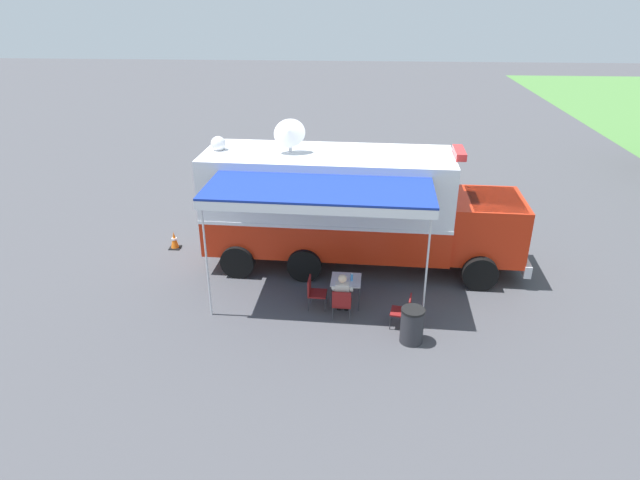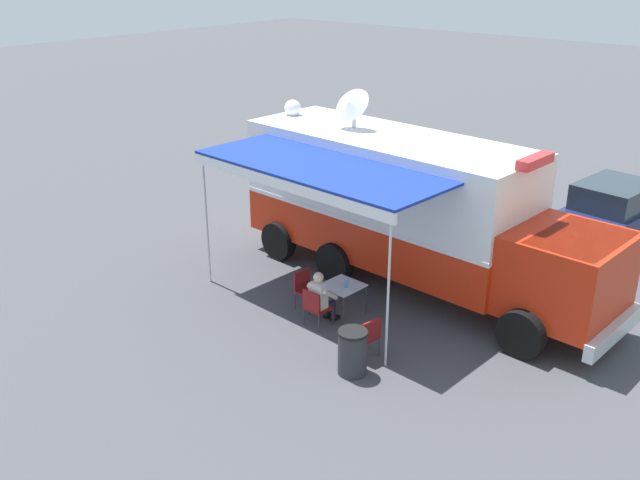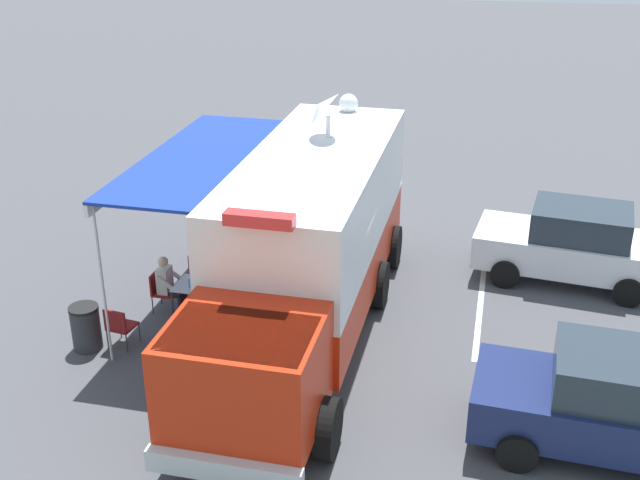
{
  "view_description": "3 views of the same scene",
  "coord_description": "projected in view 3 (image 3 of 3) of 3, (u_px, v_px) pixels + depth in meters",
  "views": [
    {
      "loc": [
        15.26,
        0.76,
        7.88
      ],
      "look_at": [
        1.42,
        -0.13,
        1.4
      ],
      "focal_mm": 30.74,
      "sensor_mm": 36.0,
      "label": 1
    },
    {
      "loc": [
        13.21,
        9.38,
        7.53
      ],
      "look_at": [
        1.97,
        -0.41,
        1.37
      ],
      "focal_mm": 39.64,
      "sensor_mm": 36.0,
      "label": 2
    },
    {
      "loc": [
        -2.81,
        14.41,
        8.29
      ],
      "look_at": [
        0.06,
        -0.73,
        1.32
      ],
      "focal_mm": 44.43,
      "sensor_mm": 36.0,
      "label": 3
    }
  ],
  "objects": [
    {
      "name": "car_far_corner",
      "position": [
        613.0,
        403.0,
        12.34
      ],
      "size": [
        4.35,
        2.32,
        1.76
      ],
      "color": "navy",
      "rests_on": "ground"
    },
    {
      "name": "folding_chair_at_table",
      "position": [
        161.0,
        288.0,
        16.64
      ],
      "size": [
        0.5,
        0.5,
        0.87
      ],
      "color": "maroon",
      "rests_on": "ground"
    },
    {
      "name": "seated_responder",
      "position": [
        169.0,
        283.0,
        16.54
      ],
      "size": [
        0.67,
        0.57,
        1.25
      ],
      "color": "silver",
      "rests_on": "ground"
    },
    {
      "name": "folding_chair_beside_table",
      "position": [
        197.0,
        274.0,
        17.23
      ],
      "size": [
        0.5,
        0.5,
        0.87
      ],
      "color": "maroon",
      "rests_on": "ground"
    },
    {
      "name": "command_truck",
      "position": [
        306.0,
        242.0,
        15.33
      ],
      "size": [
        5.1,
        9.59,
        4.53
      ],
      "color": "red",
      "rests_on": "ground"
    },
    {
      "name": "traffic_cone",
      "position": [
        376.0,
        212.0,
        21.09
      ],
      "size": [
        0.36,
        0.36,
        0.58
      ],
      "color": "black",
      "rests_on": "ground"
    },
    {
      "name": "folding_table",
      "position": [
        195.0,
        286.0,
        16.36
      ],
      "size": [
        0.83,
        0.83,
        0.73
      ],
      "color": "silver",
      "rests_on": "ground"
    },
    {
      "name": "water_bottle",
      "position": [
        190.0,
        283.0,
        16.16
      ],
      "size": [
        0.07,
        0.07,
        0.22
      ],
      "color": "#4C99D8",
      "rests_on": "folding_table"
    },
    {
      "name": "lot_stripe",
      "position": [
        481.0,
        302.0,
        17.13
      ],
      "size": [
        0.33,
        4.8,
        0.01
      ],
      "primitive_type": "cube",
      "rotation": [
        0.0,
        0.0,
        -0.04
      ],
      "color": "silver",
      "rests_on": "ground"
    },
    {
      "name": "folding_chair_spare_by_truck",
      "position": [
        119.0,
        324.0,
        15.26
      ],
      "size": [
        0.56,
        0.56,
        0.87
      ],
      "color": "maroon",
      "rests_on": "ground"
    },
    {
      "name": "car_behind_truck",
      "position": [
        573.0,
        244.0,
        17.8
      ],
      "size": [
        4.43,
        2.49,
        1.76
      ],
      "color": "silver",
      "rests_on": "ground"
    },
    {
      "name": "trash_bin",
      "position": [
        86.0,
        327.0,
        15.27
      ],
      "size": [
        0.57,
        0.57,
        0.91
      ],
      "color": "#2D2D33",
      "rests_on": "ground"
    },
    {
      "name": "ground_plane",
      "position": [
        316.0,
        311.0,
        16.79
      ],
      "size": [
        100.0,
        100.0,
        0.0
      ],
      "primitive_type": "plane",
      "color": "#47474C"
    }
  ]
}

